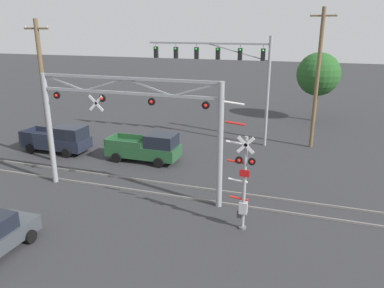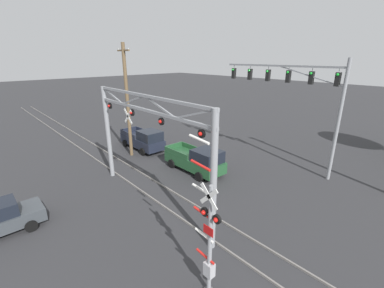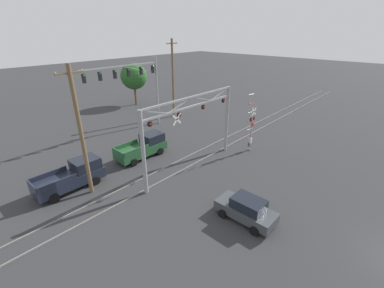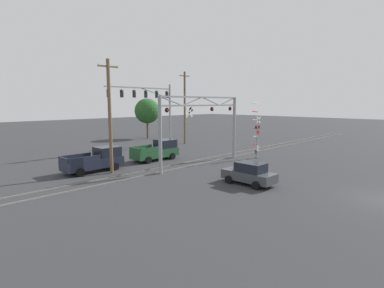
{
  "view_description": "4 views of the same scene",
  "coord_description": "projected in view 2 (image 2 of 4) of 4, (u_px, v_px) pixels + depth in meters",
  "views": [
    {
      "loc": [
        9.23,
        -1.87,
        8.88
      ],
      "look_at": [
        2.43,
        18.5,
        2.08
      ],
      "focal_mm": 35.0,
      "sensor_mm": 36.0,
      "label": 1
    },
    {
      "loc": [
        11.56,
        7.97,
        8.25
      ],
      "look_at": [
        0.26,
        18.19,
        3.05
      ],
      "focal_mm": 24.0,
      "sensor_mm": 36.0,
      "label": 2
    },
    {
      "loc": [
        -14.57,
        1.77,
        11.19
      ],
      "look_at": [
        -1.58,
        13.62,
        3.29
      ],
      "focal_mm": 24.0,
      "sensor_mm": 36.0,
      "label": 3
    },
    {
      "loc": [
        -20.47,
        -3.75,
        5.85
      ],
      "look_at": [
        -0.89,
        15.51,
        2.04
      ],
      "focal_mm": 28.0,
      "sensor_mm": 36.0,
      "label": 4
    }
  ],
  "objects": [
    {
      "name": "pickup_truck_following",
      "position": [
        144.0,
        140.0,
        23.78
      ],
      "size": [
        5.04,
        2.09,
        2.01
      ],
      "color": "#1E2333",
      "rests_on": "ground_plane"
    },
    {
      "name": "crossing_gantry",
      "position": [
        147.0,
        138.0,
        14.0
      ],
      "size": [
        10.33,
        0.31,
        6.41
      ],
      "color": "gray",
      "rests_on": "ground_plane"
    },
    {
      "name": "utility_pole_left",
      "position": [
        127.0,
        101.0,
        21.14
      ],
      "size": [
        1.8,
        0.28,
        9.31
      ],
      "color": "brown",
      "rests_on": "ground_plane"
    },
    {
      "name": "pickup_truck_lead",
      "position": [
        197.0,
        160.0,
        19.08
      ],
      "size": [
        5.0,
        2.09,
        2.01
      ],
      "color": "#23512D",
      "rests_on": "ground_plane"
    },
    {
      "name": "rail_track_far",
      "position": [
        173.0,
        192.0,
        16.38
      ],
      "size": [
        80.0,
        0.08,
        0.1
      ],
      "primitive_type": "cube",
      "color": "gray",
      "rests_on": "ground_plane"
    },
    {
      "name": "traffic_signal_span",
      "position": [
        302.0,
        92.0,
        18.27
      ],
      "size": [
        9.59,
        0.39,
        8.21
      ],
      "color": "gray",
      "rests_on": "ground_plane"
    },
    {
      "name": "crossing_signal_mast",
      "position": [
        208.0,
        242.0,
        8.83
      ],
      "size": [
        1.47,
        0.35,
        5.88
      ],
      "color": "gray",
      "rests_on": "ground_plane"
    },
    {
      "name": "rail_track_near",
      "position": [
        155.0,
        200.0,
        15.47
      ],
      "size": [
        80.0,
        0.08,
        0.1
      ],
      "primitive_type": "cube",
      "color": "gray",
      "rests_on": "ground_plane"
    }
  ]
}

